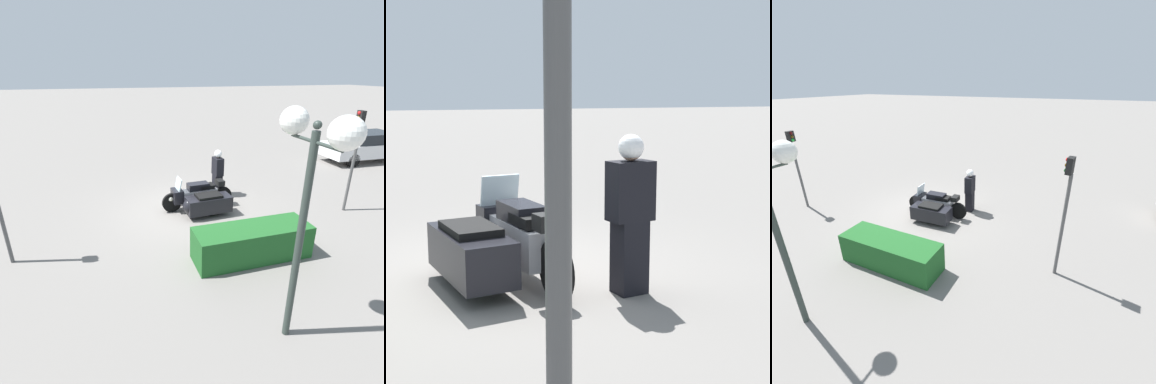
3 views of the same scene
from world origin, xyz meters
The scene contains 4 objects.
ground_plane centered at (0.00, 0.00, 0.00)m, with size 160.00×160.00×0.00m, color slate.
police_motorcycle centered at (-0.33, 0.23, 0.46)m, with size 2.49×1.22×1.16m.
officer_rider centered at (-1.38, -1.00, 0.92)m, with size 0.31×0.49×1.74m.
traffic_light_far centered at (-4.98, 1.44, 2.16)m, with size 0.22×0.28×3.27m.
Camera 2 is at (-6.73, 2.21, 2.15)m, focal length 55.00 mm.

